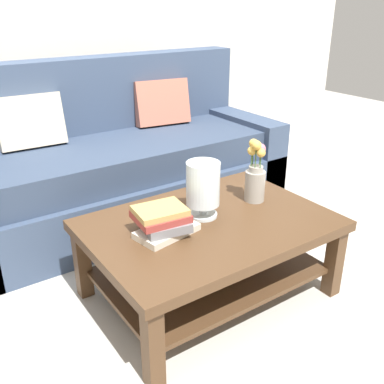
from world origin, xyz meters
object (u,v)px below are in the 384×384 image
at_px(couch, 117,166).
at_px(flower_pitcher, 255,176).
at_px(coffee_table, 209,241).
at_px(book_stack_main, 163,221).
at_px(glass_hurricane_vase, 203,186).

relative_size(couch, flower_pitcher, 6.58).
height_order(coffee_table, book_stack_main, book_stack_main).
xyz_separation_m(couch, book_stack_main, (-0.29, -1.10, 0.13)).
xyz_separation_m(coffee_table, glass_hurricane_vase, (0.01, 0.06, 0.28)).
bearing_deg(couch, book_stack_main, -104.81).
bearing_deg(book_stack_main, couch, 75.19).
height_order(couch, glass_hurricane_vase, couch).
height_order(coffee_table, glass_hurricane_vase, glass_hurricane_vase).
bearing_deg(couch, flower_pitcher, -74.00).
relative_size(coffee_table, glass_hurricane_vase, 4.15).
distance_m(couch, coffee_table, 1.12).
bearing_deg(glass_hurricane_vase, flower_pitcher, -0.69).
distance_m(glass_hurricane_vase, flower_pitcher, 0.34).
relative_size(coffee_table, flower_pitcher, 3.46).
bearing_deg(flower_pitcher, book_stack_main, -176.12).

